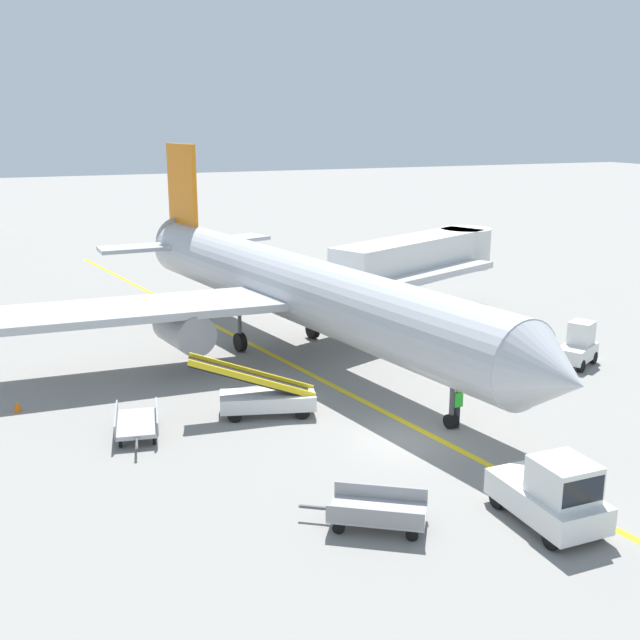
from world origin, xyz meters
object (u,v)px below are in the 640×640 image
at_px(baggage_tug_near_wing, 578,346).
at_px(baggage_tug_by_cargo_door, 488,341).
at_px(ground_crew_marshaller, 457,405).
at_px(safety_cone_nose_right, 18,406).
at_px(safety_cone_nose_left, 459,314).
at_px(baggage_cart_loaded, 377,512).
at_px(baggage_cart_empty_trailing, 137,423).
at_px(airliner, 291,286).
at_px(pushback_tug, 552,494).
at_px(jet_bridge, 426,257).
at_px(belt_loader_forward_hold, 265,396).

distance_m(baggage_tug_near_wing, baggage_tug_by_cargo_door, 4.26).
xyz_separation_m(ground_crew_marshaller, safety_cone_nose_right, (-15.59, 8.39, -0.69)).
xyz_separation_m(baggage_tug_by_cargo_door, safety_cone_nose_right, (-21.81, 1.53, -0.71)).
bearing_deg(safety_cone_nose_left, baggage_tug_near_wing, -88.55).
relative_size(baggage_cart_loaded, ground_crew_marshaller, 2.10).
distance_m(baggage_tug_by_cargo_door, baggage_cart_empty_trailing, 17.95).
bearing_deg(baggage_tug_near_wing, airliner, 147.92).
xyz_separation_m(baggage_tug_near_wing, safety_cone_nose_right, (-25.27, 4.02, -0.71)).
relative_size(airliner, baggage_tug_near_wing, 12.91).
distance_m(airliner, baggage_tug_near_wing, 14.35).
height_order(airliner, baggage_cart_empty_trailing, airliner).
height_order(baggage_tug_by_cargo_door, safety_cone_nose_left, baggage_tug_by_cargo_door).
height_order(pushback_tug, safety_cone_nose_right, pushback_tug).
bearing_deg(baggage_cart_empty_trailing, airliner, 40.32).
bearing_deg(safety_cone_nose_right, baggage_cart_loaded, -56.09).
bearing_deg(airliner, baggage_tug_by_cargo_door, -30.50).
bearing_deg(baggage_tug_by_cargo_door, jet_bridge, 79.61).
xyz_separation_m(baggage_tug_near_wing, ground_crew_marshaller, (-9.67, -4.38, -0.02)).
xyz_separation_m(baggage_tug_near_wing, belt_loader_forward_hold, (-16.09, -0.26, -0.15)).
height_order(airliner, baggage_tug_near_wing, airliner).
distance_m(pushback_tug, safety_cone_nose_left, 24.43).
distance_m(jet_bridge, baggage_cart_empty_trailing, 22.91).
relative_size(pushback_tug, baggage_tug_near_wing, 1.32).
height_order(jet_bridge, baggage_tug_by_cargo_door, jet_bridge).
bearing_deg(ground_crew_marshaller, baggage_cart_loaded, -138.69).
bearing_deg(belt_loader_forward_hold, pushback_tug, -67.09).
xyz_separation_m(pushback_tug, baggage_tug_near_wing, (11.22, 11.78, -0.07)).
xyz_separation_m(baggage_tug_by_cargo_door, safety_cone_nose_left, (3.21, 7.55, -0.71)).
xyz_separation_m(pushback_tug, baggage_cart_loaded, (-4.71, 1.91, -0.53)).
bearing_deg(safety_cone_nose_right, safety_cone_nose_left, 13.53).
xyz_separation_m(baggage_tug_by_cargo_door, baggage_cart_empty_trailing, (-17.72, -2.80, -0.46)).
distance_m(jet_bridge, ground_crew_marshaller, 17.94).
height_order(baggage_cart_loaded, safety_cone_nose_left, baggage_cart_loaded).
distance_m(airliner, ground_crew_marshaller, 12.36).
xyz_separation_m(jet_bridge, baggage_cart_loaded, (-14.12, -21.40, -3.07)).
height_order(airliner, jet_bridge, airliner).
bearing_deg(belt_loader_forward_hold, baggage_tug_by_cargo_door, 12.28).
height_order(airliner, belt_loader_forward_hold, airliner).
xyz_separation_m(pushback_tug, baggage_cart_empty_trailing, (-9.97, 11.47, -0.53)).
height_order(baggage_tug_by_cargo_door, baggage_cart_empty_trailing, baggage_tug_by_cargo_door).
height_order(airliner, baggage_cart_loaded, airliner).
distance_m(ground_crew_marshaller, safety_cone_nose_left, 17.23).
bearing_deg(baggage_cart_loaded, baggage_tug_by_cargo_door, 44.76).
height_order(baggage_tug_near_wing, safety_cone_nose_right, baggage_tug_near_wing).
xyz_separation_m(pushback_tug, safety_cone_nose_right, (-14.05, 15.80, -0.77)).
xyz_separation_m(airliner, baggage_cart_empty_trailing, (-9.21, -7.82, -2.95)).
bearing_deg(airliner, pushback_tug, -87.75).
distance_m(airliner, baggage_cart_loaded, 18.07).
height_order(belt_loader_forward_hold, baggage_cart_loaded, belt_loader_forward_hold).
height_order(jet_bridge, baggage_cart_loaded, jet_bridge).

